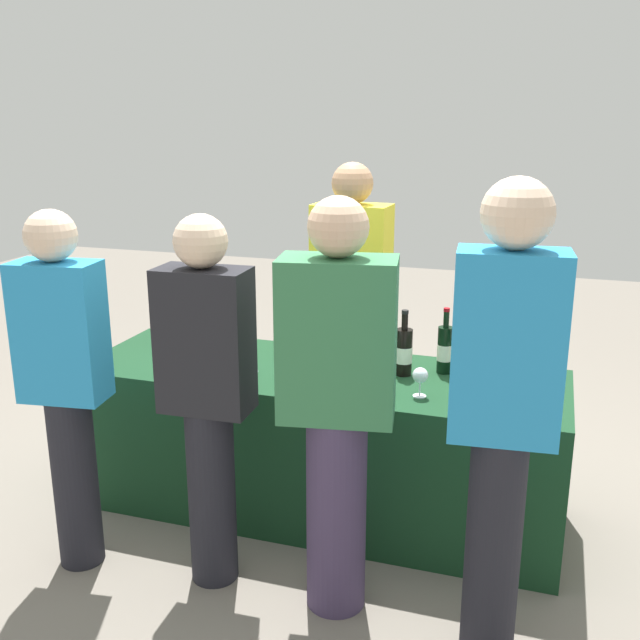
# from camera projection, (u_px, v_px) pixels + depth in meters

# --- Properties ---
(ground_plane) EXTENTS (12.00, 12.00, 0.00)m
(ground_plane) POSITION_uv_depth(u_px,v_px,m) (320.00, 506.00, 3.64)
(ground_plane) COLOR slate
(tasting_table) EXTENTS (2.29, 0.75, 0.72)m
(tasting_table) POSITION_uv_depth(u_px,v_px,m) (320.00, 440.00, 3.55)
(tasting_table) COLOR #14381E
(tasting_table) RESTS_ON ground_plane
(wine_bottle_0) EXTENTS (0.07, 0.07, 0.30)m
(wine_bottle_0) POSITION_uv_depth(u_px,v_px,m) (169.00, 323.00, 3.86)
(wine_bottle_0) COLOR black
(wine_bottle_0) RESTS_ON tasting_table
(wine_bottle_1) EXTENTS (0.07, 0.07, 0.32)m
(wine_bottle_1) POSITION_uv_depth(u_px,v_px,m) (209.00, 327.00, 3.74)
(wine_bottle_1) COLOR black
(wine_bottle_1) RESTS_ON tasting_table
(wine_bottle_2) EXTENTS (0.07, 0.07, 0.32)m
(wine_bottle_2) POSITION_uv_depth(u_px,v_px,m) (292.00, 335.00, 3.61)
(wine_bottle_2) COLOR black
(wine_bottle_2) RESTS_ON tasting_table
(wine_bottle_3) EXTENTS (0.08, 0.08, 0.32)m
(wine_bottle_3) POSITION_uv_depth(u_px,v_px,m) (347.00, 338.00, 3.55)
(wine_bottle_3) COLOR black
(wine_bottle_3) RESTS_ON tasting_table
(wine_bottle_4) EXTENTS (0.07, 0.07, 0.30)m
(wine_bottle_4) POSITION_uv_depth(u_px,v_px,m) (382.00, 351.00, 3.40)
(wine_bottle_4) COLOR black
(wine_bottle_4) RESTS_ON tasting_table
(wine_bottle_5) EXTENTS (0.08, 0.08, 0.31)m
(wine_bottle_5) POSITION_uv_depth(u_px,v_px,m) (404.00, 351.00, 3.37)
(wine_bottle_5) COLOR black
(wine_bottle_5) RESTS_ON tasting_table
(wine_bottle_6) EXTENTS (0.07, 0.07, 0.31)m
(wine_bottle_6) POSITION_uv_depth(u_px,v_px,m) (445.00, 349.00, 3.39)
(wine_bottle_6) COLOR black
(wine_bottle_6) RESTS_ON tasting_table
(wine_bottle_7) EXTENTS (0.07, 0.07, 0.31)m
(wine_bottle_7) POSITION_uv_depth(u_px,v_px,m) (465.00, 356.00, 3.29)
(wine_bottle_7) COLOR black
(wine_bottle_7) RESTS_ON tasting_table
(wine_glass_0) EXTENTS (0.07, 0.07, 0.14)m
(wine_glass_0) POSITION_uv_depth(u_px,v_px,m) (251.00, 353.00, 3.41)
(wine_glass_0) COLOR silver
(wine_glass_0) RESTS_ON tasting_table
(wine_glass_1) EXTENTS (0.07, 0.07, 0.14)m
(wine_glass_1) POSITION_uv_depth(u_px,v_px,m) (285.00, 360.00, 3.28)
(wine_glass_1) COLOR silver
(wine_glass_1) RESTS_ON tasting_table
(wine_glass_2) EXTENTS (0.07, 0.07, 0.15)m
(wine_glass_2) POSITION_uv_depth(u_px,v_px,m) (344.00, 366.00, 3.19)
(wine_glass_2) COLOR silver
(wine_glass_2) RESTS_ON tasting_table
(wine_glass_3) EXTENTS (0.08, 0.08, 0.14)m
(wine_glass_3) POSITION_uv_depth(u_px,v_px,m) (382.00, 371.00, 3.15)
(wine_glass_3) COLOR silver
(wine_glass_3) RESTS_ON tasting_table
(wine_glass_4) EXTENTS (0.07, 0.07, 0.13)m
(wine_glass_4) POSITION_uv_depth(u_px,v_px,m) (420.00, 376.00, 3.11)
(wine_glass_4) COLOR silver
(wine_glass_4) RESTS_ON tasting_table
(wine_glass_5) EXTENTS (0.07, 0.07, 0.14)m
(wine_glass_5) POSITION_uv_depth(u_px,v_px,m) (482.00, 375.00, 3.09)
(wine_glass_5) COLOR silver
(wine_glass_5) RESTS_ON tasting_table
(server_pouring) EXTENTS (0.42, 0.24, 1.66)m
(server_pouring) POSITION_uv_depth(u_px,v_px,m) (351.00, 302.00, 4.01)
(server_pouring) COLOR black
(server_pouring) RESTS_ON ground_plane
(guest_0) EXTENTS (0.36, 0.23, 1.54)m
(guest_0) POSITION_uv_depth(u_px,v_px,m) (65.00, 379.00, 2.98)
(guest_0) COLOR black
(guest_0) RESTS_ON ground_plane
(guest_1) EXTENTS (0.36, 0.21, 1.54)m
(guest_1) POSITION_uv_depth(u_px,v_px,m) (207.00, 390.00, 2.87)
(guest_1) COLOR black
(guest_1) RESTS_ON ground_plane
(guest_2) EXTENTS (0.46, 0.30, 1.63)m
(guest_2) POSITION_uv_depth(u_px,v_px,m) (337.00, 400.00, 2.70)
(guest_2) COLOR #3F3351
(guest_2) RESTS_ON ground_plane
(guest_3) EXTENTS (0.37, 0.23, 1.72)m
(guest_3) POSITION_uv_depth(u_px,v_px,m) (503.00, 407.00, 2.41)
(guest_3) COLOR black
(guest_3) RESTS_ON ground_plane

